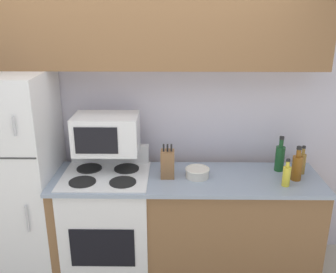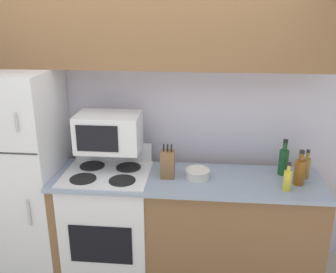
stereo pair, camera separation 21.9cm
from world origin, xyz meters
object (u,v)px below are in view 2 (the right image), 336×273
bottle_wine_green (283,161)px  bottle_cooking_spray (287,179)px  stove (109,221)px  bowl (198,173)px  refrigerator (19,172)px  knife_block (168,164)px  bottle_whiskey (300,171)px  microwave (109,132)px  bottle_vinegar (306,167)px

bottle_wine_green → bottle_cooking_spray: (-0.02, -0.28, -0.03)m
stove → bowl: stove is taller
stove → bottle_cooking_spray: (1.41, -0.15, 0.53)m
refrigerator → bowl: size_ratio=8.88×
knife_block → bottle_whiskey: (1.02, -0.04, -0.00)m
bowl → bottle_whiskey: bearing=-2.5°
bottle_whiskey → bottle_wine_green: (-0.09, 0.17, 0.01)m
refrigerator → bottle_whiskey: refrigerator is taller
microwave → knife_block: 0.55m
bottle_vinegar → bottle_cooking_spray: size_ratio=1.09×
microwave → bottle_whiskey: 1.53m
bottle_wine_green → bottle_cooking_spray: bearing=-94.6°
microwave → bottle_wine_green: 1.44m
microwave → bottle_cooking_spray: (1.40, -0.26, -0.24)m
microwave → bottle_wine_green: (1.42, 0.02, -0.21)m
microwave → bowl: bearing=-9.0°
knife_block → bottle_wine_green: 0.94m
knife_block → bottle_cooking_spray: size_ratio=1.29×
bottle_wine_green → bottle_cooking_spray: 0.28m
microwave → bottle_vinegar: (1.59, -0.03, -0.23)m
stove → bowl: 0.88m
stove → microwave: (0.01, 0.11, 0.77)m
refrigerator → knife_block: bearing=-2.8°
bottle_wine_green → bottle_vinegar: bearing=-18.9°
microwave → bottle_vinegar: size_ratio=2.16×
stove → bottle_vinegar: bearing=2.8°
refrigerator → bottle_vinegar: bearing=0.5°
stove → refrigerator: bearing=175.7°
bottle_whiskey → bottle_wine_green: size_ratio=0.93×
bottle_vinegar → bottle_whiskey: (-0.08, -0.12, 0.02)m
knife_block → bottle_cooking_spray: (0.91, -0.14, -0.03)m
bottle_vinegar → bottle_wine_green: bottle_wine_green is taller
refrigerator → bottle_vinegar: 2.39m
stove → bottle_wine_green: size_ratio=3.64×
stove → bottle_cooking_spray: bottle_cooking_spray is taller
refrigerator → bottle_cooking_spray: bearing=-5.3°
microwave → bottle_whiskey: bearing=-5.7°
bottle_wine_green → bottle_whiskey: bearing=-63.4°
microwave → bottle_wine_green: microwave is taller
bowl → bottle_cooking_spray: size_ratio=0.90×
bottle_whiskey → bottle_cooking_spray: bearing=-135.7°
knife_block → bottle_cooking_spray: bearing=-9.0°
knife_block → bottle_vinegar: size_ratio=1.19×
knife_block → microwave: bearing=167.0°
refrigerator → bottle_cooking_spray: size_ratio=7.97×
knife_block → bowl: knife_block is taller
stove → bottle_cooking_spray: 1.51m
bottle_cooking_spray → bottle_wine_green: bearing=85.4°
knife_block → bowl: size_ratio=1.44×
refrigerator → bowl: 1.53m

